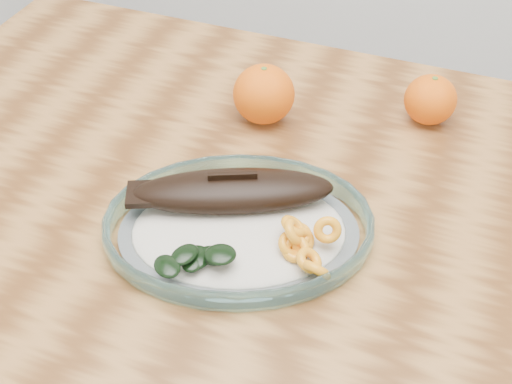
% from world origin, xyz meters
% --- Properties ---
extents(dining_table, '(1.20, 0.80, 0.75)m').
position_xyz_m(dining_table, '(0.00, 0.00, 0.65)').
color(dining_table, brown).
rests_on(dining_table, ground).
extents(plated_meal, '(0.75, 0.75, 0.08)m').
position_xyz_m(plated_meal, '(-0.00, -0.07, 0.77)').
color(plated_meal, white).
rests_on(plated_meal, dining_table).
extents(orange_left, '(0.09, 0.09, 0.09)m').
position_xyz_m(orange_left, '(-0.06, 0.16, 0.79)').
color(orange_left, '#EE4704').
rests_on(orange_left, dining_table).
extents(orange_right, '(0.08, 0.08, 0.08)m').
position_xyz_m(orange_right, '(0.17, 0.25, 0.79)').
color(orange_right, '#EE4704').
rests_on(orange_right, dining_table).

